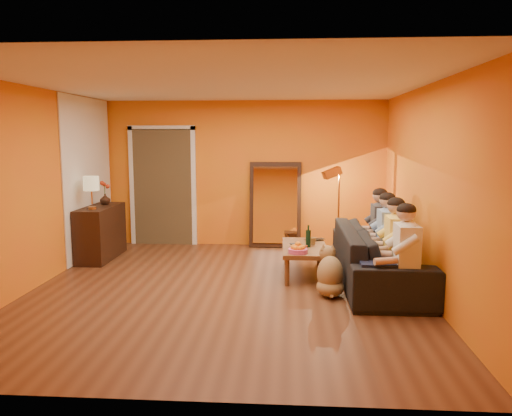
# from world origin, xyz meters

# --- Properties ---
(room_shell) EXTENTS (5.00, 5.50, 2.60)m
(room_shell) POSITION_xyz_m (0.00, 0.37, 1.30)
(room_shell) COLOR brown
(room_shell) RESTS_ON ground
(white_accent) EXTENTS (0.02, 1.90, 2.58)m
(white_accent) POSITION_xyz_m (-2.48, 1.75, 1.30)
(white_accent) COLOR white
(white_accent) RESTS_ON wall_left
(doorway_recess) EXTENTS (1.06, 0.30, 2.10)m
(doorway_recess) POSITION_xyz_m (-1.50, 2.83, 1.05)
(doorway_recess) COLOR #3F2D19
(doorway_recess) RESTS_ON floor
(door_jamb_left) EXTENTS (0.08, 0.06, 2.20)m
(door_jamb_left) POSITION_xyz_m (-2.07, 2.71, 1.05)
(door_jamb_left) COLOR white
(door_jamb_left) RESTS_ON wall_back
(door_jamb_right) EXTENTS (0.08, 0.06, 2.20)m
(door_jamb_right) POSITION_xyz_m (-0.93, 2.71, 1.05)
(door_jamb_right) COLOR white
(door_jamb_right) RESTS_ON wall_back
(door_header) EXTENTS (1.22, 0.06, 0.08)m
(door_header) POSITION_xyz_m (-1.50, 2.71, 2.12)
(door_header) COLOR white
(door_header) RESTS_ON wall_back
(mirror_frame) EXTENTS (0.92, 0.27, 1.51)m
(mirror_frame) POSITION_xyz_m (0.55, 2.63, 0.76)
(mirror_frame) COLOR black
(mirror_frame) RESTS_ON floor
(mirror_glass) EXTENTS (0.78, 0.21, 1.35)m
(mirror_glass) POSITION_xyz_m (0.55, 2.59, 0.76)
(mirror_glass) COLOR white
(mirror_glass) RESTS_ON mirror_frame
(sideboard) EXTENTS (0.44, 1.18, 0.85)m
(sideboard) POSITION_xyz_m (-2.24, 1.55, 0.42)
(sideboard) COLOR black
(sideboard) RESTS_ON floor
(table_lamp) EXTENTS (0.24, 0.24, 0.51)m
(table_lamp) POSITION_xyz_m (-2.24, 1.25, 1.10)
(table_lamp) COLOR beige
(table_lamp) RESTS_ON sideboard
(sofa) EXTENTS (2.55, 1.00, 0.74)m
(sofa) POSITION_xyz_m (2.00, 0.43, 0.37)
(sofa) COLOR black
(sofa) RESTS_ON floor
(coffee_table) EXTENTS (0.64, 1.23, 0.42)m
(coffee_table) POSITION_xyz_m (1.02, 0.79, 0.21)
(coffee_table) COLOR brown
(coffee_table) RESTS_ON floor
(floor_lamp) EXTENTS (0.36, 0.31, 1.44)m
(floor_lamp) POSITION_xyz_m (1.61, 1.96, 0.72)
(floor_lamp) COLOR #CD813C
(floor_lamp) RESTS_ON floor
(dog) EXTENTS (0.42, 0.58, 0.63)m
(dog) POSITION_xyz_m (1.32, -0.12, 0.32)
(dog) COLOR #A7794B
(dog) RESTS_ON floor
(person_far_left) EXTENTS (0.70, 0.44, 1.22)m
(person_far_left) POSITION_xyz_m (2.13, -0.57, 0.61)
(person_far_left) COLOR silver
(person_far_left) RESTS_ON sofa
(person_mid_left) EXTENTS (0.70, 0.44, 1.22)m
(person_mid_left) POSITION_xyz_m (2.13, -0.02, 0.61)
(person_mid_left) COLOR #FCD854
(person_mid_left) RESTS_ON sofa
(person_mid_right) EXTENTS (0.70, 0.44, 1.22)m
(person_mid_right) POSITION_xyz_m (2.13, 0.53, 0.61)
(person_mid_right) COLOR #809DC6
(person_mid_right) RESTS_ON sofa
(person_far_right) EXTENTS (0.70, 0.44, 1.22)m
(person_far_right) POSITION_xyz_m (2.13, 1.08, 0.61)
(person_far_right) COLOR #333237
(person_far_right) RESTS_ON sofa
(fruit_bowl) EXTENTS (0.26, 0.26, 0.16)m
(fruit_bowl) POSITION_xyz_m (0.92, 0.34, 0.50)
(fruit_bowl) COLOR #D74B8B
(fruit_bowl) RESTS_ON coffee_table
(wine_bottle) EXTENTS (0.07, 0.07, 0.31)m
(wine_bottle) POSITION_xyz_m (1.07, 0.74, 0.58)
(wine_bottle) COLOR black
(wine_bottle) RESTS_ON coffee_table
(tumbler) EXTENTS (0.13, 0.13, 0.10)m
(tumbler) POSITION_xyz_m (1.14, 0.91, 0.47)
(tumbler) COLOR #B27F3F
(tumbler) RESTS_ON coffee_table
(laptop) EXTENTS (0.36, 0.31, 0.02)m
(laptop) POSITION_xyz_m (1.20, 1.14, 0.43)
(laptop) COLOR black
(laptop) RESTS_ON coffee_table
(book_lower) EXTENTS (0.21, 0.27, 0.02)m
(book_lower) POSITION_xyz_m (0.84, 0.59, 0.43)
(book_lower) COLOR black
(book_lower) RESTS_ON coffee_table
(book_mid) EXTENTS (0.27, 0.29, 0.02)m
(book_mid) POSITION_xyz_m (0.85, 0.60, 0.45)
(book_mid) COLOR #B22F14
(book_mid) RESTS_ON book_lower
(book_upper) EXTENTS (0.21, 0.24, 0.02)m
(book_upper) POSITION_xyz_m (0.84, 0.58, 0.47)
(book_upper) COLOR black
(book_upper) RESTS_ON book_mid
(vase) EXTENTS (0.17, 0.17, 0.18)m
(vase) POSITION_xyz_m (-2.24, 1.80, 0.94)
(vase) COLOR black
(vase) RESTS_ON sideboard
(flowers) EXTENTS (0.17, 0.17, 0.39)m
(flowers) POSITION_xyz_m (-2.24, 1.80, 1.17)
(flowers) COLOR #B22F14
(flowers) RESTS_ON vase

